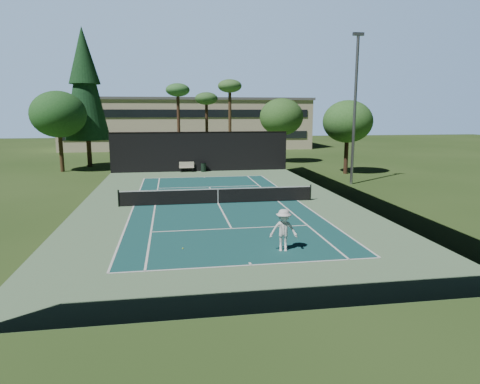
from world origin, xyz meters
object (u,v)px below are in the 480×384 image
object	(u,v)px
tennis_ball_c	(255,191)
trash_bin	(203,167)
tennis_ball_a	(183,248)
tennis_ball_b	(183,198)
player	(284,230)
park_bench	(187,167)
tennis_ball_d	(132,195)
tennis_net	(218,195)

from	to	relation	value
tennis_ball_c	trash_bin	world-z (taller)	trash_bin
tennis_ball_a	tennis_ball_c	distance (m)	14.59
trash_bin	tennis_ball_b	bearing A→B (deg)	-100.42
trash_bin	player	bearing A→B (deg)	-86.67
tennis_ball_a	park_bench	world-z (taller)	park_bench
tennis_ball_d	trash_bin	size ratio (longest dim) A/B	0.08
tennis_ball_b	player	bearing A→B (deg)	-72.29
tennis_net	tennis_ball_b	xyz separation A→B (m)	(-2.24, 2.14, -0.52)
tennis_ball_d	park_bench	size ratio (longest dim) A/B	0.05
tennis_ball_a	park_bench	xyz separation A→B (m)	(1.14, 25.13, 0.51)
player	tennis_ball_a	size ratio (longest dim) A/B	26.69
tennis_ball_d	park_bench	distance (m)	12.79
tennis_ball_a	tennis_ball_b	xyz separation A→B (m)	(0.36, 11.53, -0.00)
tennis_ball_a	tennis_ball_c	bearing A→B (deg)	66.30
park_bench	trash_bin	xyz separation A→B (m)	(1.69, -0.16, -0.07)
player	park_bench	bearing A→B (deg)	107.88
player	tennis_ball_a	world-z (taller)	player
player	park_bench	world-z (taller)	player
tennis_ball_b	tennis_ball_d	size ratio (longest dim) A/B	0.93
tennis_ball_a	tennis_ball_d	world-z (taller)	tennis_ball_d
tennis_net	tennis_ball_a	size ratio (longest dim) A/B	184.17
tennis_net	tennis_ball_d	bearing A→B (deg)	147.54
tennis_ball_b	trash_bin	distance (m)	13.68
tennis_net	tennis_ball_b	world-z (taller)	tennis_net
tennis_net	tennis_ball_c	world-z (taller)	tennis_net
tennis_net	park_bench	distance (m)	15.81
tennis_net	player	bearing A→B (deg)	-80.44
tennis_ball_c	tennis_ball_d	size ratio (longest dim) A/B	0.91
tennis_ball_c	park_bench	size ratio (longest dim) A/B	0.05
tennis_net	park_bench	world-z (taller)	tennis_net
trash_bin	park_bench	bearing A→B (deg)	174.77
player	trash_bin	world-z (taller)	player
tennis_ball_a	tennis_ball_b	size ratio (longest dim) A/B	1.01
tennis_ball_b	tennis_ball_d	xyz separation A→B (m)	(-3.67, 1.62, 0.00)
tennis_ball_b	park_bench	distance (m)	13.63
player	tennis_ball_c	bearing A→B (deg)	94.79
tennis_ball_d	tennis_net	bearing A→B (deg)	-32.46
tennis_net	trash_bin	xyz separation A→B (m)	(0.23, 15.59, -0.08)
tennis_ball_b	trash_bin	world-z (taller)	trash_bin
tennis_ball_a	park_bench	distance (m)	25.16
tennis_ball_a	tennis_ball_d	size ratio (longest dim) A/B	0.94
tennis_ball_d	park_bench	world-z (taller)	park_bench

